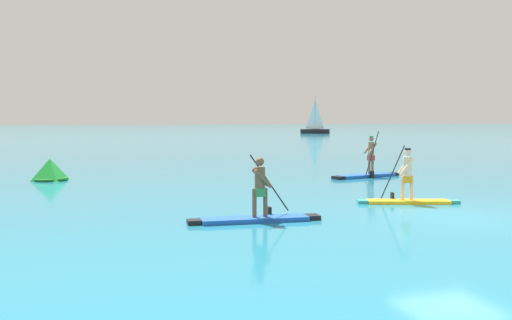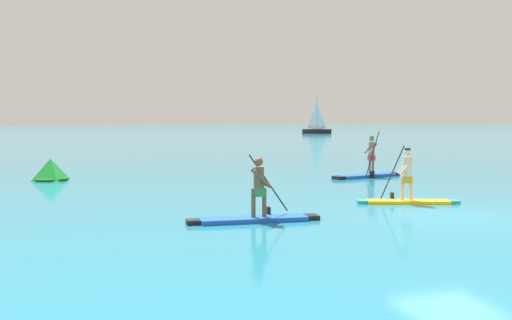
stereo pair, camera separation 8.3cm
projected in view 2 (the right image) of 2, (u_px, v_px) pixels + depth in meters
ground at (451, 216)px, 14.94m from camera, size 440.00×440.00×0.00m
paddleboarder_near_left at (256, 209)px, 14.20m from camera, size 3.37×0.85×1.68m
paddleboarder_mid_center at (407, 191)px, 17.23m from camera, size 3.04×1.27×1.78m
paddleboarder_far_right at (368, 170)px, 24.87m from camera, size 3.55×1.42×2.02m
race_marker_buoy at (51, 171)px, 23.62m from camera, size 1.50×1.50×0.90m
sailboat_right_horizon at (317, 128)px, 96.40m from camera, size 4.96×2.35×6.34m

